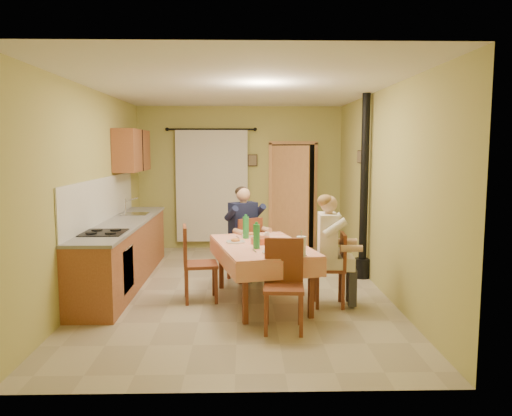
{
  "coord_description": "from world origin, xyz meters",
  "views": [
    {
      "loc": [
        0.08,
        -6.88,
        1.99
      ],
      "look_at": [
        0.25,
        0.1,
        1.15
      ],
      "focal_mm": 35.0,
      "sensor_mm": 36.0,
      "label": 1
    }
  ],
  "objects_px": {
    "dining_table": "(262,273)",
    "chair_left": "(199,279)",
    "chair_near": "(284,304)",
    "chair_right": "(330,283)",
    "stove_flue": "(364,212)",
    "chair_far": "(245,261)",
    "man_right": "(330,237)",
    "man_far": "(244,223)"
  },
  "relations": [
    {
      "from": "dining_table",
      "to": "chair_left",
      "type": "xyz_separation_m",
      "value": [
        -0.82,
        0.07,
        -0.09
      ]
    },
    {
      "from": "chair_near",
      "to": "chair_right",
      "type": "bearing_deg",
      "value": -123.51
    },
    {
      "from": "dining_table",
      "to": "chair_right",
      "type": "relative_size",
      "value": 2.12
    },
    {
      "from": "chair_left",
      "to": "stove_flue",
      "type": "relative_size",
      "value": 0.36
    },
    {
      "from": "chair_near",
      "to": "chair_right",
      "type": "xyz_separation_m",
      "value": [
        0.66,
        0.84,
        -0.0
      ]
    },
    {
      "from": "chair_far",
      "to": "man_right",
      "type": "height_order",
      "value": "man_right"
    },
    {
      "from": "man_right",
      "to": "stove_flue",
      "type": "bearing_deg",
      "value": -24.89
    },
    {
      "from": "chair_left",
      "to": "man_far",
      "type": "height_order",
      "value": "man_far"
    },
    {
      "from": "dining_table",
      "to": "chair_near",
      "type": "bearing_deg",
      "value": -91.85
    },
    {
      "from": "dining_table",
      "to": "stove_flue",
      "type": "relative_size",
      "value": 0.7
    },
    {
      "from": "chair_right",
      "to": "man_far",
      "type": "height_order",
      "value": "man_far"
    },
    {
      "from": "dining_table",
      "to": "chair_near",
      "type": "relative_size",
      "value": 1.98
    },
    {
      "from": "man_right",
      "to": "stove_flue",
      "type": "height_order",
      "value": "stove_flue"
    },
    {
      "from": "chair_right",
      "to": "dining_table",
      "type": "bearing_deg",
      "value": 82.13
    },
    {
      "from": "chair_far",
      "to": "man_far",
      "type": "height_order",
      "value": "man_far"
    },
    {
      "from": "stove_flue",
      "to": "dining_table",
      "type": "bearing_deg",
      "value": -143.65
    },
    {
      "from": "chair_near",
      "to": "chair_left",
      "type": "relative_size",
      "value": 1.0
    },
    {
      "from": "dining_table",
      "to": "stove_flue",
      "type": "height_order",
      "value": "stove_flue"
    },
    {
      "from": "man_far",
      "to": "man_right",
      "type": "xyz_separation_m",
      "value": [
        1.08,
        -1.27,
        0.0
      ]
    },
    {
      "from": "chair_right",
      "to": "man_right",
      "type": "bearing_deg",
      "value": 90.0
    },
    {
      "from": "chair_right",
      "to": "man_right",
      "type": "relative_size",
      "value": 0.67
    },
    {
      "from": "man_right",
      "to": "chair_near",
      "type": "bearing_deg",
      "value": 146.47
    },
    {
      "from": "chair_far",
      "to": "stove_flue",
      "type": "height_order",
      "value": "stove_flue"
    },
    {
      "from": "chair_left",
      "to": "man_far",
      "type": "bearing_deg",
      "value": 141.96
    },
    {
      "from": "chair_near",
      "to": "chair_left",
      "type": "distance_m",
      "value": 1.5
    },
    {
      "from": "man_right",
      "to": "chair_far",
      "type": "bearing_deg",
      "value": 44.19
    },
    {
      "from": "chair_right",
      "to": "stove_flue",
      "type": "bearing_deg",
      "value": -24.47
    },
    {
      "from": "chair_far",
      "to": "man_right",
      "type": "distance_m",
      "value": 1.76
    },
    {
      "from": "man_right",
      "to": "man_far",
      "type": "bearing_deg",
      "value": 44.11
    },
    {
      "from": "chair_left",
      "to": "man_right",
      "type": "relative_size",
      "value": 0.72
    },
    {
      "from": "dining_table",
      "to": "chair_near",
      "type": "height_order",
      "value": "chair_near"
    },
    {
      "from": "chair_near",
      "to": "chair_left",
      "type": "bearing_deg",
      "value": -42.63
    },
    {
      "from": "dining_table",
      "to": "chair_left",
      "type": "bearing_deg",
      "value": 161.91
    },
    {
      "from": "man_far",
      "to": "man_right",
      "type": "height_order",
      "value": "same"
    },
    {
      "from": "man_far",
      "to": "man_right",
      "type": "bearing_deg",
      "value": -80.58
    },
    {
      "from": "chair_left",
      "to": "stove_flue",
      "type": "bearing_deg",
      "value": 106.35
    },
    {
      "from": "dining_table",
      "to": "chair_left",
      "type": "height_order",
      "value": "chair_left"
    },
    {
      "from": "chair_left",
      "to": "stove_flue",
      "type": "xyz_separation_m",
      "value": [
        2.41,
        1.1,
        0.73
      ]
    },
    {
      "from": "man_far",
      "to": "chair_right",
      "type": "bearing_deg",
      "value": -80.28
    },
    {
      "from": "stove_flue",
      "to": "chair_far",
      "type": "bearing_deg",
      "value": -177.25
    },
    {
      "from": "chair_far",
      "to": "man_far",
      "type": "distance_m",
      "value": 0.59
    },
    {
      "from": "dining_table",
      "to": "chair_near",
      "type": "distance_m",
      "value": 1.05
    }
  ]
}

